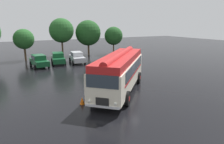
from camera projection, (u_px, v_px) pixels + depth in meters
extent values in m
plane|color=black|center=(121.00, 92.00, 17.45)|extent=(120.00, 120.00, 0.00)
cube|color=silver|center=(120.00, 73.00, 17.56)|extent=(8.67, 9.00, 2.10)
cube|color=red|center=(120.00, 58.00, 17.24)|extent=(8.38, 8.72, 0.56)
cylinder|color=red|center=(120.00, 56.00, 17.18)|extent=(6.94, 7.34, 0.60)
cube|color=#2D3842|center=(135.00, 67.00, 17.38)|extent=(5.50, 5.86, 0.84)
cube|color=#2D3842|center=(107.00, 66.00, 18.03)|extent=(5.50, 5.86, 0.84)
cube|color=red|center=(135.00, 73.00, 17.41)|extent=(5.63, 6.00, 0.12)
cube|color=red|center=(107.00, 72.00, 18.06)|extent=(5.63, 6.00, 0.12)
cube|color=#2D3842|center=(102.00, 82.00, 12.70)|extent=(1.63, 1.53, 0.88)
cube|color=black|center=(102.00, 102.00, 13.02)|extent=(0.70, 0.66, 0.56)
cube|color=silver|center=(102.00, 107.00, 13.08)|extent=(1.80, 1.70, 0.16)
sphere|color=white|center=(116.00, 104.00, 12.79)|extent=(0.22, 0.22, 0.22)
sphere|color=white|center=(89.00, 101.00, 13.26)|extent=(0.22, 0.22, 0.22)
cylinder|color=black|center=(127.00, 98.00, 14.57)|extent=(0.96, 0.99, 1.10)
cylinder|color=red|center=(127.00, 98.00, 14.57)|extent=(0.50, 0.50, 0.39)
cylinder|color=black|center=(94.00, 95.00, 15.24)|extent=(0.96, 0.99, 1.10)
cylinder|color=red|center=(94.00, 95.00, 15.24)|extent=(0.50, 0.50, 0.39)
cylinder|color=black|center=(139.00, 78.00, 20.19)|extent=(0.96, 0.99, 1.10)
cylinder|color=red|center=(139.00, 78.00, 20.19)|extent=(0.50, 0.50, 0.39)
cylinder|color=black|center=(114.00, 76.00, 20.86)|extent=(0.96, 0.99, 1.10)
cylinder|color=red|center=(114.00, 76.00, 20.86)|extent=(0.50, 0.50, 0.39)
cube|color=#144C28|center=(39.00, 62.00, 27.53)|extent=(2.16, 4.36, 0.70)
cube|color=#144C28|center=(39.00, 57.00, 27.50)|extent=(1.73, 2.34, 0.64)
cube|color=#2D3842|center=(44.00, 57.00, 27.91)|extent=(0.24, 1.92, 0.50)
cube|color=#2D3842|center=(33.00, 58.00, 27.08)|extent=(0.24, 1.92, 0.50)
cylinder|color=black|center=(49.00, 65.00, 27.05)|extent=(0.27, 0.66, 0.64)
cylinder|color=black|center=(35.00, 67.00, 26.09)|extent=(0.27, 0.66, 0.64)
cylinder|color=black|center=(43.00, 62.00, 29.14)|extent=(0.27, 0.66, 0.64)
cylinder|color=black|center=(31.00, 64.00, 28.18)|extent=(0.27, 0.66, 0.64)
cube|color=#144C28|center=(58.00, 59.00, 29.65)|extent=(2.30, 4.40, 0.70)
cube|color=#144C28|center=(58.00, 55.00, 29.63)|extent=(1.80, 2.38, 0.64)
cube|color=#2D3842|center=(63.00, 54.00, 29.87)|extent=(0.31, 1.91, 0.50)
cube|color=#2D3842|center=(53.00, 55.00, 29.39)|extent=(0.31, 1.91, 0.50)
cylinder|color=black|center=(65.00, 63.00, 28.82)|extent=(0.29, 0.66, 0.64)
cylinder|color=black|center=(53.00, 64.00, 28.26)|extent=(0.29, 0.66, 0.64)
cylinder|color=black|center=(63.00, 60.00, 31.21)|extent=(0.29, 0.66, 0.64)
cylinder|color=black|center=(52.00, 60.00, 30.65)|extent=(0.29, 0.66, 0.64)
cube|color=#B7BABF|center=(77.00, 58.00, 30.40)|extent=(2.14, 4.36, 0.70)
cube|color=#B7BABF|center=(77.00, 54.00, 30.37)|extent=(1.72, 2.33, 0.64)
cube|color=#2D3842|center=(82.00, 54.00, 30.64)|extent=(0.23, 1.92, 0.50)
cube|color=#2D3842|center=(72.00, 54.00, 30.10)|extent=(0.23, 1.92, 0.50)
cylinder|color=black|center=(85.00, 62.00, 29.62)|extent=(0.27, 0.66, 0.64)
cylinder|color=black|center=(73.00, 63.00, 28.99)|extent=(0.27, 0.66, 0.64)
cylinder|color=black|center=(81.00, 59.00, 31.97)|extent=(0.27, 0.66, 0.64)
cylinder|color=black|center=(70.00, 60.00, 31.34)|extent=(0.27, 0.66, 0.64)
cylinder|color=#4C3823|center=(25.00, 54.00, 32.25)|extent=(0.31, 0.31, 2.24)
sphere|color=#235623|center=(24.00, 39.00, 31.70)|extent=(3.21, 3.21, 3.21)
sphere|color=#235623|center=(23.00, 40.00, 31.91)|extent=(1.82, 1.82, 1.82)
cylinder|color=#4C3823|center=(62.00, 48.00, 36.02)|extent=(0.30, 0.30, 3.03)
sphere|color=#235623|center=(61.00, 30.00, 35.27)|extent=(4.30, 4.30, 4.30)
sphere|color=#235623|center=(60.00, 30.00, 35.05)|extent=(2.50, 2.50, 2.50)
cylinder|color=#4C3823|center=(89.00, 49.00, 38.17)|extent=(0.35, 0.35, 2.34)
sphere|color=#1E4C1E|center=(88.00, 33.00, 37.47)|extent=(4.72, 4.72, 4.72)
sphere|color=#1E4C1E|center=(85.00, 31.00, 37.09)|extent=(3.05, 3.05, 3.05)
cylinder|color=#4C3823|center=(114.00, 48.00, 38.86)|extent=(0.24, 0.24, 2.22)
sphere|color=#1E4C1E|center=(114.00, 36.00, 38.29)|extent=(3.48, 3.48, 3.48)
sphere|color=#1E4C1E|center=(114.00, 37.00, 38.36)|extent=(2.64, 2.64, 2.64)
cone|color=orange|center=(82.00, 101.00, 14.89)|extent=(0.36, 0.36, 0.55)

